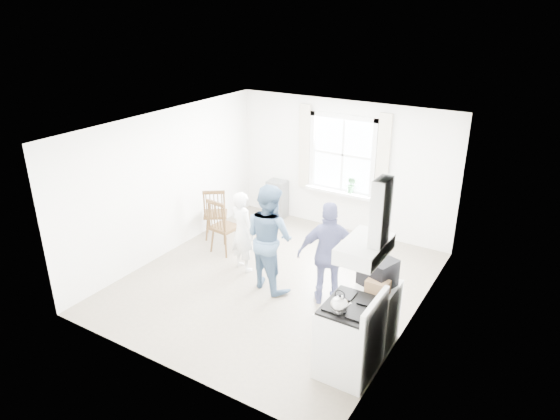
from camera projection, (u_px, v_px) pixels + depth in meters
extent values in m
cube|color=gray|center=(275.00, 282.00, 8.27)|extent=(4.62, 5.12, 0.02)
cube|color=white|center=(343.00, 167.00, 9.74)|extent=(4.62, 0.04, 2.64)
cube|color=white|center=(160.00, 280.00, 5.78)|extent=(4.62, 0.04, 2.64)
cube|color=white|center=(167.00, 183.00, 8.85)|extent=(0.04, 5.12, 2.64)
cube|color=white|center=(419.00, 243.00, 6.67)|extent=(0.04, 5.12, 2.64)
cube|color=white|center=(275.00, 126.00, 7.25)|extent=(4.62, 5.12, 0.02)
cube|color=white|center=(343.00, 155.00, 9.62)|extent=(1.20, 0.02, 1.40)
cube|color=white|center=(344.00, 117.00, 9.31)|extent=(1.38, 0.09, 0.09)
cube|color=white|center=(341.00, 191.00, 9.88)|extent=(1.38, 0.09, 0.09)
cube|color=white|center=(313.00, 150.00, 9.91)|extent=(0.09, 0.09, 1.58)
cube|color=white|center=(374.00, 160.00, 9.29)|extent=(0.09, 0.09, 1.58)
cube|color=white|center=(339.00, 192.00, 9.82)|extent=(1.38, 0.24, 0.06)
cube|color=beige|center=(305.00, 147.00, 9.96)|extent=(0.24, 0.05, 1.70)
cube|color=beige|center=(383.00, 159.00, 9.17)|extent=(0.24, 0.05, 1.70)
cube|color=white|center=(365.00, 248.00, 5.56)|extent=(0.45, 0.76, 0.18)
cube|color=white|center=(381.00, 212.00, 5.30)|extent=(0.14, 0.30, 0.76)
cube|color=slate|center=(277.00, 199.00, 10.61)|extent=(0.40, 0.30, 0.80)
cube|color=white|center=(349.00, 339.00, 6.11)|extent=(0.65, 0.76, 0.92)
cube|color=black|center=(351.00, 306.00, 5.92)|extent=(0.61, 0.72, 0.03)
cube|color=white|center=(375.00, 308.00, 5.75)|extent=(0.06, 0.76, 0.20)
cylinder|color=silver|center=(325.00, 314.00, 6.18)|extent=(0.02, 0.61, 0.02)
sphere|color=silver|center=(339.00, 304.00, 5.76)|extent=(0.21, 0.21, 0.21)
cylinder|color=silver|center=(339.00, 309.00, 5.78)|extent=(0.19, 0.19, 0.04)
torus|color=black|center=(340.00, 295.00, 5.71)|extent=(0.13, 0.02, 0.13)
cube|color=white|center=(376.00, 314.00, 6.63)|extent=(0.50, 0.55, 0.90)
cube|color=black|center=(377.00, 278.00, 6.42)|extent=(0.50, 0.47, 0.19)
cube|color=black|center=(378.00, 265.00, 6.35)|extent=(0.50, 0.47, 0.17)
cube|color=#956F48|center=(378.00, 287.00, 6.23)|extent=(0.29, 0.21, 0.18)
cube|color=#442C15|center=(215.00, 214.00, 9.67)|extent=(0.60, 0.60, 0.05)
cube|color=#442C15|center=(214.00, 204.00, 9.38)|extent=(0.38, 0.29, 0.56)
cylinder|color=#442C15|center=(216.00, 226.00, 9.76)|extent=(0.04, 0.04, 0.45)
cube|color=#442C15|center=(225.00, 227.00, 9.08)|extent=(0.49, 0.48, 0.05)
cube|color=#442C15|center=(216.00, 216.00, 8.83)|extent=(0.43, 0.11, 0.58)
cylinder|color=#442C15|center=(225.00, 240.00, 9.17)|extent=(0.04, 0.04, 0.46)
imported|color=white|center=(242.00, 231.00, 8.38)|extent=(0.64, 0.64, 1.42)
imported|color=slate|center=(269.00, 237.00, 7.80)|extent=(1.06, 1.06, 1.74)
imported|color=navy|center=(329.00, 254.00, 7.40)|extent=(1.31, 1.31, 1.64)
imported|color=#2E6936|center=(351.00, 185.00, 9.60)|extent=(0.23, 0.23, 0.33)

